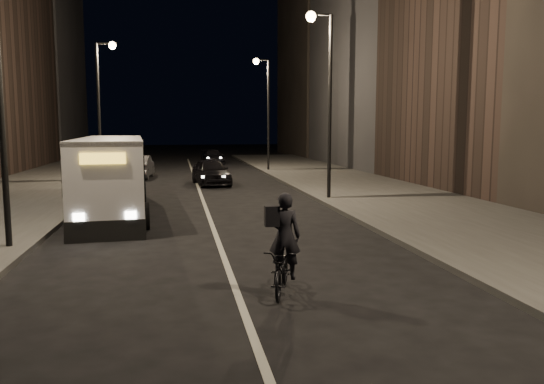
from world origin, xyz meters
name	(u,v)px	position (x,y,z in m)	size (l,w,h in m)	color
ground	(234,284)	(0.00, 0.00, 0.00)	(180.00, 180.00, 0.00)	black
sidewalk_right	(373,192)	(8.50, 14.00, 0.08)	(7.00, 70.00, 0.16)	#363634
sidewalk_left	(9,201)	(-8.50, 14.00, 0.08)	(7.00, 70.00, 0.16)	#363634
building_row_right	(406,31)	(16.00, 27.50, 10.50)	(8.00, 61.00, 21.00)	black
streetlight_right_mid	(324,80)	(5.33, 12.00, 5.36)	(1.20, 0.44, 8.12)	black
streetlight_right_far	(265,99)	(5.33, 28.00, 5.36)	(1.20, 0.44, 8.12)	black
streetlight_left_near	(8,47)	(-5.33, 4.00, 5.36)	(1.20, 0.44, 8.12)	black
streetlight_left_far	(103,92)	(-5.33, 22.00, 5.36)	(1.20, 0.44, 8.12)	black
city_bus	(112,172)	(-3.60, 10.18, 1.58)	(3.14, 10.93, 2.91)	silver
cyclist_on_bicycle	(283,260)	(0.91, -0.81, 0.69)	(1.14, 1.90, 2.06)	black
car_near	(211,172)	(0.80, 19.73, 0.75)	(1.78, 4.42, 1.51)	black
car_mid	(138,167)	(-3.60, 24.42, 0.75)	(1.58, 4.54, 1.50)	#353538
car_far	(213,157)	(2.10, 37.40, 0.63)	(1.77, 4.35, 1.26)	black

